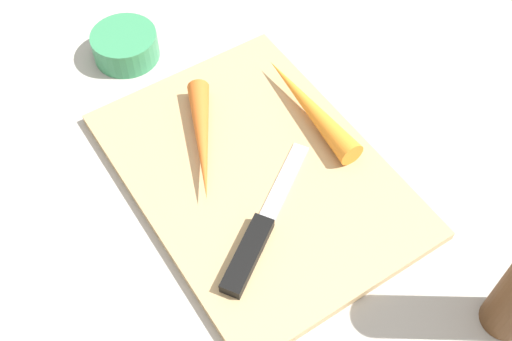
% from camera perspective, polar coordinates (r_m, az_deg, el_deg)
% --- Properties ---
extents(ground_plane, '(1.40, 1.40, 0.00)m').
position_cam_1_polar(ground_plane, '(0.70, -0.00, -0.57)').
color(ground_plane, '#ADA8A0').
extents(cutting_board, '(0.36, 0.26, 0.01)m').
position_cam_1_polar(cutting_board, '(0.70, -0.00, -0.29)').
color(cutting_board, tan).
rests_on(cutting_board, ground_plane).
extents(knife, '(0.13, 0.18, 0.01)m').
position_cam_1_polar(knife, '(0.64, -0.29, -6.79)').
color(knife, '#B7B7BC').
rests_on(knife, cutting_board).
extents(carrot_short, '(0.16, 0.10, 0.03)m').
position_cam_1_polar(carrot_short, '(0.70, -4.95, 2.86)').
color(carrot_short, orange).
rests_on(carrot_short, cutting_board).
extents(carrot_long, '(0.17, 0.03, 0.03)m').
position_cam_1_polar(carrot_long, '(0.73, 4.88, 5.92)').
color(carrot_long, orange).
rests_on(carrot_long, cutting_board).
extents(small_bowl, '(0.08, 0.08, 0.04)m').
position_cam_1_polar(small_bowl, '(0.83, -11.88, 11.13)').
color(small_bowl, '#388C59').
rests_on(small_bowl, ground_plane).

